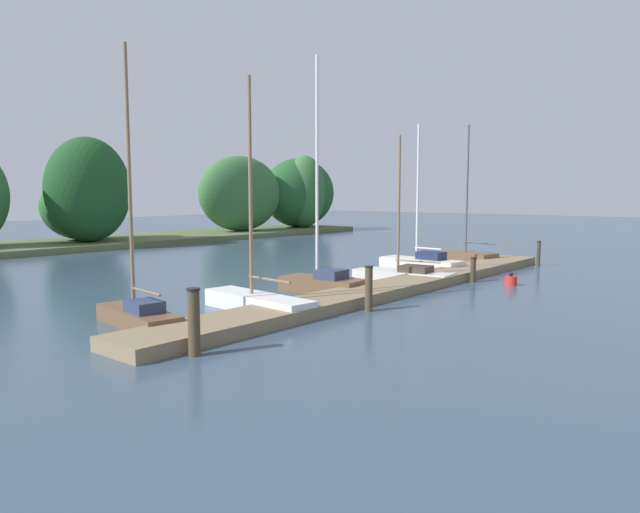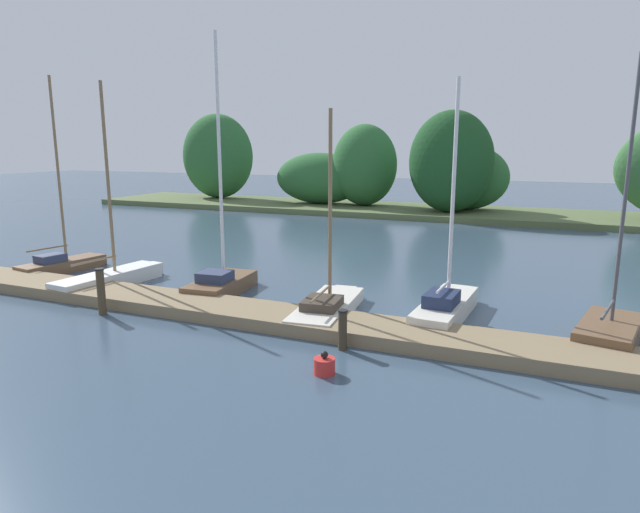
# 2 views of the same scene
# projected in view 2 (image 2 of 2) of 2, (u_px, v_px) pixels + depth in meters

# --- Properties ---
(dock_pier) EXTENTS (23.02, 1.80, 0.35)m
(dock_pier) POSITION_uv_depth(u_px,v_px,m) (235.00, 311.00, 15.81)
(dock_pier) COLOR #847051
(dock_pier) RESTS_ON ground
(far_shore) EXTENTS (54.63, 8.00, 7.51)m
(far_shore) POSITION_uv_depth(u_px,v_px,m) (505.00, 173.00, 36.60)
(far_shore) COLOR #56663D
(far_shore) RESTS_ON ground
(sailboat_0) EXTENTS (1.46, 3.61, 7.45)m
(sailboat_0) POSITION_uv_depth(u_px,v_px,m) (63.00, 261.00, 21.52)
(sailboat_0) COLOR brown
(sailboat_0) RESTS_ON ground
(sailboat_1) EXTENTS (1.40, 4.49, 7.01)m
(sailboat_1) POSITION_uv_depth(u_px,v_px,m) (113.00, 275.00, 19.33)
(sailboat_1) COLOR white
(sailboat_1) RESTS_ON ground
(sailboat_2) EXTENTS (1.61, 3.40, 8.41)m
(sailboat_2) POSITION_uv_depth(u_px,v_px,m) (222.00, 280.00, 18.43)
(sailboat_2) COLOR brown
(sailboat_2) RESTS_ON ground
(sailboat_3) EXTENTS (1.73, 4.36, 5.91)m
(sailboat_3) POSITION_uv_depth(u_px,v_px,m) (328.00, 304.00, 16.04)
(sailboat_3) COLOR silver
(sailboat_3) RESTS_ON ground
(sailboat_4) EXTENTS (1.30, 4.27, 6.71)m
(sailboat_4) POSITION_uv_depth(u_px,v_px,m) (446.00, 304.00, 15.70)
(sailboat_4) COLOR silver
(sailboat_4) RESTS_ON ground
(sailboat_5) EXTENTS (1.84, 3.21, 7.02)m
(sailboat_5) POSITION_uv_depth(u_px,v_px,m) (610.00, 328.00, 13.78)
(sailboat_5) COLOR brown
(sailboat_5) RESTS_ON ground
(mooring_piling_1) EXTENTS (0.27, 0.27, 1.39)m
(mooring_piling_1) POSITION_uv_depth(u_px,v_px,m) (101.00, 291.00, 15.98)
(mooring_piling_1) COLOR #4C3D28
(mooring_piling_1) RESTS_ON ground
(mooring_piling_2) EXTENTS (0.25, 0.25, 1.01)m
(mooring_piling_2) POSITION_uv_depth(u_px,v_px,m) (343.00, 330.00, 13.23)
(mooring_piling_2) COLOR #3D3323
(mooring_piling_2) RESTS_ON ground
(channel_buoy_0) EXTENTS (0.47, 0.47, 0.53)m
(channel_buoy_0) POSITION_uv_depth(u_px,v_px,m) (324.00, 365.00, 11.89)
(channel_buoy_0) COLOR red
(channel_buoy_0) RESTS_ON ground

